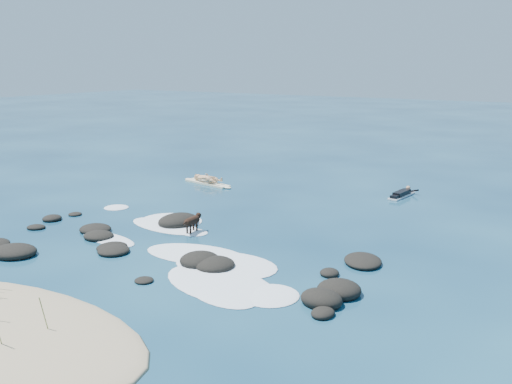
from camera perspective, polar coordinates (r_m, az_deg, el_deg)
The scene contains 6 objects.
ground at distance 20.36m, azimuth -5.15°, elevation -4.73°, with size 160.00×160.00×0.00m, color #0A2642.
reef_rocks at distance 19.04m, azimuth -9.21°, elevation -5.78°, with size 13.81×7.60×0.57m.
breaking_foam at distance 18.92m, azimuth -6.23°, elevation -6.12°, with size 12.09×7.12×0.12m.
standing_surfer_rig at distance 29.23m, azimuth -4.91°, elevation 2.26°, with size 3.41×1.13×1.95m.
paddling_surfer_rig at distance 27.40m, azimuth 14.39°, elevation -0.18°, with size 1.01×2.28×0.39m.
dog at distance 20.98m, azimuth -6.34°, elevation -2.85°, with size 0.32×1.15×0.73m.
Camera 1 is at (11.80, -15.41, 6.16)m, focal length 40.00 mm.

